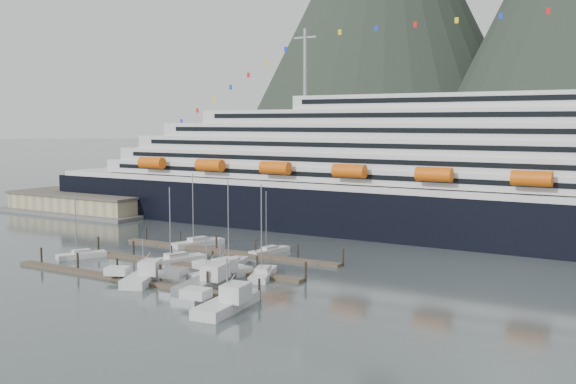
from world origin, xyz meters
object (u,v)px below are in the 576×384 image
object	(u,v)px
cruise_ship	(471,182)
trawler_d	(226,302)
sailboat_c	(176,260)
trawler_b	(143,276)
sailboat_h	(263,275)
trawler_e	(220,273)
warehouse	(83,204)
sailboat_a	(81,256)
sailboat_d	(231,265)
sailboat_g	(270,251)
trawler_c	(206,280)
sailboat_e	(198,243)

from	to	relation	value
cruise_ship	trawler_d	size ratio (longest dim) A/B	16.18
sailboat_c	trawler_b	size ratio (longest dim) A/B	1.19
sailboat_h	trawler_e	xyz separation A→B (m)	(-5.45, -4.03, 0.45)
warehouse	trawler_e	distance (m)	89.64
sailboat_a	cruise_ship	bearing A→B (deg)	-17.77
sailboat_a	sailboat_h	bearing A→B (deg)	-57.26
sailboat_c	sailboat_d	xyz separation A→B (m)	(10.43, 1.84, -0.01)
cruise_ship	sailboat_h	world-z (taller)	cruise_ship
cruise_ship	sailboat_g	xyz separation A→B (m)	(-27.78, -34.95, -11.65)
sailboat_g	sailboat_h	xyz separation A→B (m)	(9.71, -17.21, 0.05)
sailboat_g	trawler_e	size ratio (longest dim) A/B	1.07
sailboat_a	trawler_c	distance (m)	33.01
sailboat_a	sailboat_e	xyz separation A→B (m)	(10.52, 20.46, 0.03)
sailboat_e	sailboat_h	bearing A→B (deg)	-102.91
trawler_e	trawler_c	bearing A→B (deg)	-151.96
cruise_ship	trawler_b	size ratio (longest dim) A/B	18.02
sailboat_e	sailboat_a	bearing A→B (deg)	172.05
sailboat_c	sailboat_h	xyz separation A→B (m)	(19.03, -1.44, 0.01)
cruise_ship	sailboat_d	size ratio (longest dim) A/B	13.48
sailboat_a	trawler_b	world-z (taller)	sailboat_a
warehouse	sailboat_e	world-z (taller)	sailboat_e
trawler_c	trawler_e	distance (m)	5.54
sailboat_e	sailboat_g	xyz separation A→B (m)	(16.40, 0.78, -0.05)
sailboat_h	warehouse	bearing A→B (deg)	43.71
sailboat_h	trawler_b	xyz separation A→B (m)	(-14.24, -12.05, 0.47)
trawler_d	trawler_e	distance (m)	17.84
warehouse	sailboat_c	size ratio (longest dim) A/B	3.31
trawler_b	trawler_d	bearing A→B (deg)	-128.94
sailboat_c	sailboat_h	bearing A→B (deg)	-72.85
trawler_b	trawler_c	xyz separation A→B (m)	(10.17, 2.65, 0.03)
sailboat_a	trawler_d	distance (m)	44.70
sailboat_a	sailboat_h	world-z (taller)	sailboat_h
trawler_c	trawler_d	xyz separation A→B (m)	(9.96, -8.41, -0.00)
cruise_ship	sailboat_e	distance (m)	57.99
trawler_c	trawler_b	bearing A→B (deg)	94.11
warehouse	trawler_b	xyz separation A→B (m)	(69.72, -51.26, -1.33)
warehouse	sailboat_c	xyz separation A→B (m)	(64.93, -37.78, -1.81)
trawler_d	trawler_e	xyz separation A→B (m)	(-11.35, 13.77, -0.05)
sailboat_a	sailboat_h	distance (m)	36.86
warehouse	sailboat_d	bearing A→B (deg)	-25.50
cruise_ship	sailboat_g	world-z (taller)	cruise_ship
sailboat_e	trawler_b	world-z (taller)	sailboat_e
sailboat_a	sailboat_c	distance (m)	18.43
sailboat_d	trawler_b	size ratio (longest dim) A/B	1.34
sailboat_a	sailboat_g	size ratio (longest dim) A/B	0.99
sailboat_a	sailboat_c	xyz separation A→B (m)	(17.60, 5.47, 0.03)
sailboat_g	sailboat_h	size ratio (longest dim) A/B	0.79
trawler_c	trawler_d	size ratio (longest dim) A/B	1.17
trawler_b	trawler_c	bearing A→B (deg)	-98.38
trawler_b	sailboat_a	bearing A→B (deg)	47.31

